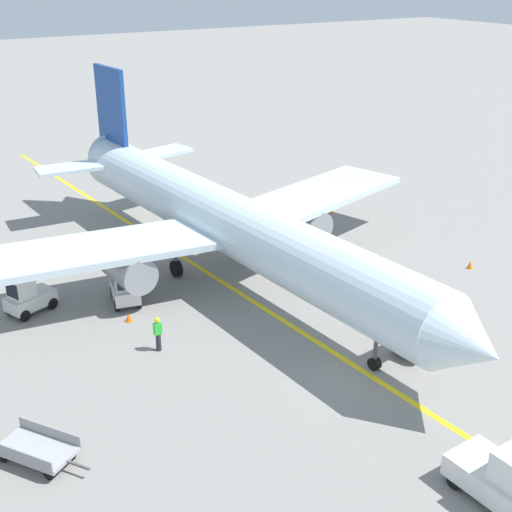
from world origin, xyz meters
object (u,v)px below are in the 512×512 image
at_px(pushback_tug, 510,480).
at_px(safety_cone_nose_right, 129,317).
at_px(baggage_cart_loaded, 37,449).
at_px(safety_cone_wingtip_right, 331,210).
at_px(safety_cone_nose_left, 470,265).
at_px(airliner, 222,219).
at_px(baggage_tug_near_wing, 27,296).
at_px(belt_loader_forward_hold, 424,331).
at_px(ground_crew_marshaller, 158,333).
at_px(baggage_tug_by_cargo_door, 125,287).

relative_size(pushback_tug, safety_cone_nose_right, 8.41).
bearing_deg(baggage_cart_loaded, safety_cone_wingtip_right, 32.08).
bearing_deg(safety_cone_nose_right, safety_cone_nose_left, -12.52).
bearing_deg(airliner, pushback_tug, -91.80).
bearing_deg(safety_cone_nose_right, airliner, 19.31).
height_order(baggage_tug_near_wing, safety_cone_wingtip_right, baggage_tug_near_wing).
xyz_separation_m(belt_loader_forward_hold, safety_cone_wingtip_right, (7.45, 16.93, -0.56)).
bearing_deg(belt_loader_forward_hold, safety_cone_nose_left, 30.49).
xyz_separation_m(pushback_tug, safety_cone_nose_left, (13.42, 13.93, -0.77)).
bearing_deg(safety_cone_nose_right, belt_loader_forward_hold, -40.95).
bearing_deg(ground_crew_marshaller, airliner, 41.10).
bearing_deg(baggage_tug_near_wing, safety_cone_nose_left, -18.48).
height_order(ground_crew_marshaller, safety_cone_nose_left, ground_crew_marshaller).
xyz_separation_m(pushback_tug, safety_cone_nose_right, (-5.95, 18.23, -0.77)).
relative_size(baggage_tug_near_wing, safety_cone_nose_left, 6.16).
xyz_separation_m(safety_cone_nose_left, safety_cone_nose_right, (-19.37, 4.30, 0.00)).
xyz_separation_m(pushback_tug, baggage_tug_near_wing, (-9.94, 21.73, -0.07)).
xyz_separation_m(airliner, safety_cone_nose_left, (12.77, -6.62, -3.20)).
relative_size(belt_loader_forward_hold, safety_cone_wingtip_right, 11.72).
xyz_separation_m(ground_crew_marshaller, safety_cone_wingtip_right, (18.09, 10.90, -0.69)).
xyz_separation_m(pushback_tug, baggage_tug_by_cargo_door, (-5.35, 20.13, -0.07)).
bearing_deg(baggage_tug_by_cargo_door, pushback_tug, -75.12).
xyz_separation_m(safety_cone_nose_left, safety_cone_wingtip_right, (-1.14, 11.88, 0.00)).
xyz_separation_m(baggage_tug_near_wing, safety_cone_nose_left, (23.36, -7.81, -0.71)).
distance_m(pushback_tug, baggage_cart_loaded, 16.23).
bearing_deg(pushback_tug, airliner, 88.20).
height_order(pushback_tug, baggage_tug_near_wing, pushback_tug).
bearing_deg(safety_cone_wingtip_right, baggage_cart_loaded, -147.92).
xyz_separation_m(airliner, baggage_tug_near_wing, (-10.59, 1.19, -2.49)).
bearing_deg(baggage_cart_loaded, belt_loader_forward_hold, -4.35).
bearing_deg(safety_cone_wingtip_right, baggage_tug_by_cargo_door, -162.16).
relative_size(baggage_tug_by_cargo_door, safety_cone_nose_left, 5.98).
bearing_deg(airliner, ground_crew_marshaller, -138.90).
xyz_separation_m(airliner, pushback_tug, (-0.65, -20.54, -2.42)).
relative_size(baggage_cart_loaded, safety_cone_nose_right, 8.12).
bearing_deg(belt_loader_forward_hold, baggage_cart_loaded, 175.65).
distance_m(baggage_tug_by_cargo_door, ground_crew_marshaller, 5.24).
distance_m(baggage_tug_by_cargo_door, safety_cone_nose_left, 19.78).
height_order(baggage_cart_loaded, safety_cone_wingtip_right, baggage_cart_loaded).
bearing_deg(safety_cone_wingtip_right, pushback_tug, -115.45).
xyz_separation_m(airliner, safety_cone_nose_right, (-6.60, -2.31, -3.20)).
bearing_deg(pushback_tug, baggage_cart_loaded, 141.05).
xyz_separation_m(baggage_tug_near_wing, ground_crew_marshaller, (4.13, -6.83, -0.02)).
bearing_deg(baggage_cart_loaded, pushback_tug, -38.95).
bearing_deg(baggage_tug_by_cargo_door, ground_crew_marshaller, -95.09).
height_order(ground_crew_marshaller, safety_cone_wingtip_right, ground_crew_marshaller).
relative_size(pushback_tug, baggage_cart_loaded, 1.04).
distance_m(airliner, safety_cone_nose_right, 7.69).
bearing_deg(safety_cone_wingtip_right, safety_cone_nose_right, -157.44).
relative_size(baggage_tug_by_cargo_door, baggage_cart_loaded, 0.74).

